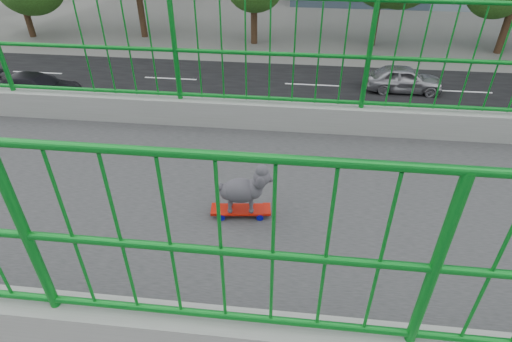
{
  "coord_description": "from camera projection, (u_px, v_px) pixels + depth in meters",
  "views": [
    {
      "loc": [
        2.81,
        -0.67,
        9.33
      ],
      "look_at": [
        -0.53,
        -1.05,
        6.97
      ],
      "focal_mm": 29.38,
      "sensor_mm": 36.0,
      "label": 1
    }
  ],
  "objects": [
    {
      "name": "car_5",
      "position": [
        177.0,
        233.0,
        12.42
      ],
      "size": [
        1.48,
        4.25,
        1.4
      ],
      "primitive_type": "imported",
      "color": "#9B9BA0",
      "rests_on": "ground"
    },
    {
      "name": "car_3",
      "position": [
        37.0,
        88.0,
        21.16
      ],
      "size": [
        1.86,
        4.58,
        1.33
      ],
      "primitive_type": "imported",
      "rotation": [
        0.0,
        0.0,
        3.14
      ],
      "color": "black",
      "rests_on": "ground"
    },
    {
      "name": "car_0",
      "position": [
        496.0,
        255.0,
        11.54
      ],
      "size": [
        1.89,
        4.7,
        1.6
      ],
      "primitive_type": "imported",
      "color": "red",
      "rests_on": "ground"
    },
    {
      "name": "footbridge",
      "position": [
        345.0,
        336.0,
        4.58
      ],
      "size": [
        3.0,
        24.0,
        7.0
      ],
      "color": "#2D2D2F",
      "rests_on": "ground"
    },
    {
      "name": "car_6",
      "position": [
        397.0,
        184.0,
        14.38
      ],
      "size": [
        2.42,
        5.25,
        1.46
      ],
      "primitive_type": "imported",
      "color": "silver",
      "rests_on": "ground"
    },
    {
      "name": "skateboard",
      "position": [
        241.0,
        210.0,
        3.5
      ],
      "size": [
        0.2,
        0.51,
        0.07
      ],
      "rotation": [
        0.0,
        0.0,
        0.11
      ],
      "color": "red",
      "rests_on": "footbridge"
    },
    {
      "name": "car_7",
      "position": [
        413.0,
        140.0,
        16.93
      ],
      "size": [
        1.82,
        4.47,
        1.3
      ],
      "primitive_type": "imported",
      "rotation": [
        0.0,
        0.0,
        3.14
      ],
      "color": "silver",
      "rests_on": "ground"
    },
    {
      "name": "car_4",
      "position": [
        404.0,
        79.0,
        22.06
      ],
      "size": [
        1.6,
        3.99,
        1.36
      ],
      "primitive_type": "imported",
      "rotation": [
        0.0,
        0.0,
        3.14
      ],
      "color": "#9B9BA0",
      "rests_on": "ground"
    },
    {
      "name": "railing",
      "position": [
        375.0,
        192.0,
        3.44
      ],
      "size": [
        3.0,
        24.0,
        1.42
      ],
      "color": "gray",
      "rests_on": "footbridge"
    },
    {
      "name": "car_1",
      "position": [
        199.0,
        170.0,
        15.0
      ],
      "size": [
        1.62,
        4.65,
        1.53
      ],
      "primitive_type": "imported",
      "color": "black",
      "rests_on": "ground"
    },
    {
      "name": "poodle",
      "position": [
        243.0,
        189.0,
        3.37
      ],
      "size": [
        0.23,
        0.48,
        0.4
      ],
      "rotation": [
        0.0,
        0.0,
        0.11
      ],
      "color": "#29272B",
      "rests_on": "skateboard"
    },
    {
      "name": "road",
      "position": [
        312.0,
        141.0,
        18.15
      ],
      "size": [
        18.0,
        90.0,
        0.02
      ],
      "primitive_type": "cube",
      "color": "black",
      "rests_on": "ground"
    }
  ]
}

